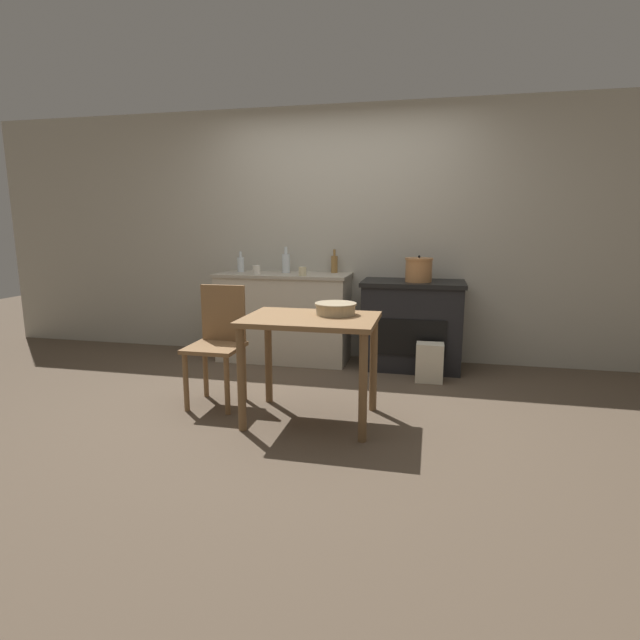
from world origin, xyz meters
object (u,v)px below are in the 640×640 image
(cup_center, at_px, (303,271))
(bottle_mid_left, at_px, (286,263))
(stove, at_px, (412,324))
(work_table, at_px, (311,335))
(bottle_far_left, at_px, (334,264))
(flour_sack, at_px, (429,362))
(stock_pot, at_px, (419,270))
(chair, at_px, (218,341))
(cup_center_left, at_px, (257,270))
(bottle_left, at_px, (241,264))
(mixing_bowl_large, at_px, (336,308))

(cup_center, bearing_deg, bottle_mid_left, 131.55)
(stove, distance_m, bottle_mid_left, 1.41)
(work_table, relative_size, bottle_far_left, 3.85)
(stove, xyz_separation_m, bottle_mid_left, (-1.29, 0.08, 0.57))
(flour_sack, height_order, stock_pot, stock_pot)
(stock_pot, relative_size, bottle_far_left, 1.08)
(chair, relative_size, cup_center_left, 10.32)
(work_table, xyz_separation_m, bottle_left, (-1.14, 1.59, 0.35))
(chair, height_order, cup_center, cup_center)
(work_table, relative_size, flour_sack, 2.63)
(bottle_far_left, bearing_deg, bottle_mid_left, -167.18)
(stove, height_order, bottle_mid_left, bottle_mid_left)
(stock_pot, distance_m, cup_center, 1.10)
(chair, relative_size, mixing_bowl_large, 3.09)
(bottle_far_left, bearing_deg, stove, -13.17)
(bottle_far_left, relative_size, bottle_left, 1.12)
(stock_pot, bearing_deg, mixing_bowl_large, -111.49)
(chair, xyz_separation_m, bottle_far_left, (0.62, 1.52, 0.49))
(chair, bearing_deg, bottle_left, 104.46)
(stock_pot, xyz_separation_m, bottle_mid_left, (-1.34, 0.13, 0.03))
(stove, xyz_separation_m, bottle_left, (-1.78, 0.07, 0.55))
(bottle_left, bearing_deg, bottle_far_left, 7.11)
(work_table, bearing_deg, mixing_bowl_large, 39.00)
(work_table, bearing_deg, bottle_mid_left, 112.11)
(flour_sack, distance_m, mixing_bowl_large, 1.33)
(stove, height_order, cup_center_left, cup_center_left)
(bottle_far_left, distance_m, bottle_mid_left, 0.49)
(flour_sack, distance_m, cup_center_left, 1.89)
(flour_sack, relative_size, bottle_mid_left, 1.31)
(stove, height_order, chair, chair)
(work_table, relative_size, chair, 1.00)
(stock_pot, height_order, bottle_mid_left, bottle_mid_left)
(chair, distance_m, mixing_bowl_large, 0.99)
(bottle_left, height_order, cup_center, bottle_left)
(mixing_bowl_large, distance_m, bottle_left, 1.97)
(work_table, xyz_separation_m, cup_center, (-0.40, 1.33, 0.31))
(chair, xyz_separation_m, flour_sack, (1.61, 0.90, -0.32))
(stock_pot, distance_m, mixing_bowl_large, 1.47)
(flour_sack, xyz_separation_m, cup_center_left, (-1.71, 0.29, 0.77))
(stove, bearing_deg, mixing_bowl_large, -109.12)
(stove, relative_size, cup_center, 11.18)
(cup_center_left, bearing_deg, stove, 5.47)
(stock_pot, xyz_separation_m, bottle_far_left, (-0.86, 0.24, 0.02))
(bottle_mid_left, bearing_deg, stock_pot, -5.46)
(bottle_mid_left, bearing_deg, mixing_bowl_large, -61.52)
(flour_sack, bearing_deg, bottle_left, 165.69)
(cup_center, bearing_deg, stove, 10.87)
(work_table, distance_m, chair, 0.82)
(stock_pot, bearing_deg, bottle_mid_left, 174.54)
(stock_pot, xyz_separation_m, bottle_left, (-1.83, 0.12, 0.01))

